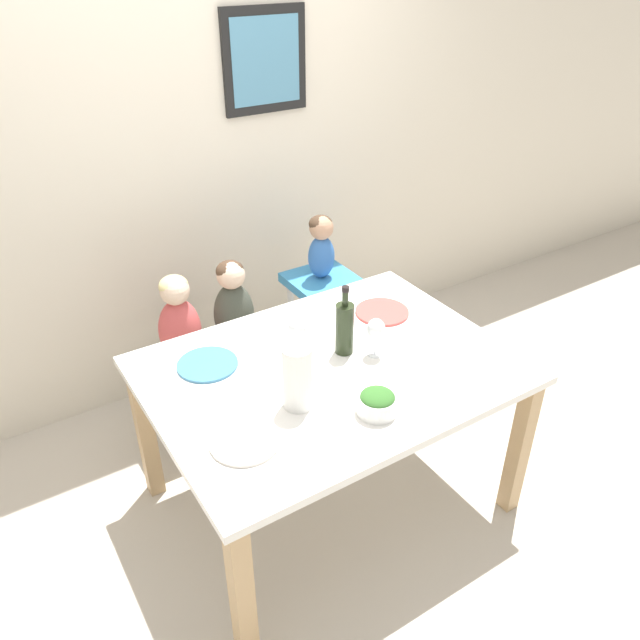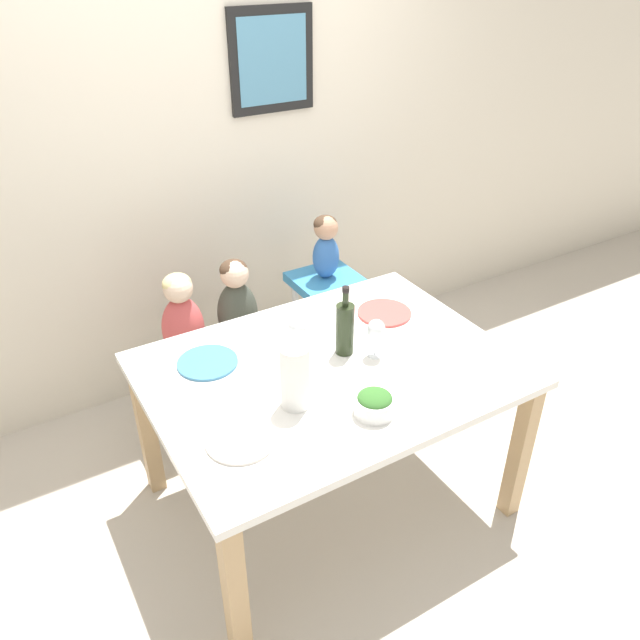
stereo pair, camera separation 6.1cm
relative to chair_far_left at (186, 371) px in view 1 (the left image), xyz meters
The scene contains 17 objects.
ground_plane 0.94m from the chair_far_left, 65.52° to the right, with size 14.00×14.00×0.00m, color #BCB2A3.
wall_back 1.14m from the chair_far_left, 54.03° to the left, with size 10.00×0.09×2.70m.
dining_table 0.90m from the chair_far_left, 65.52° to the right, with size 1.46×1.08×0.76m.
chair_far_left is the anchor object (origin of this frame).
chair_far_center 0.29m from the chair_far_left, ahead, with size 0.41×0.39×0.46m.
chair_right_highchair 0.82m from the chair_far_left, ahead, with size 0.35×0.33×0.69m.
person_child_left 0.30m from the chair_far_left, 90.00° to the left, with size 0.21×0.18×0.46m.
person_child_center 0.42m from the chair_far_left, ahead, with size 0.21×0.18×0.46m.
person_baby_right 0.95m from the chair_far_left, ahead, with size 0.14×0.13×0.35m.
wine_bottle 0.98m from the chair_far_left, 57.33° to the right, with size 0.08×0.08×0.31m.
paper_towel_roll 1.05m from the chair_far_left, 82.66° to the right, with size 0.11×0.11×0.26m.
wine_glass_near 1.10m from the chair_far_left, 55.34° to the right, with size 0.08×0.08×0.17m.
wine_glass_far 0.85m from the chair_far_left, 65.23° to the right, with size 0.08×0.08×0.17m.
salad_bowl_large 1.23m from the chair_far_left, 72.87° to the right, with size 0.15×0.15×0.09m.
dinner_plate_front_left 1.07m from the chair_far_left, 98.09° to the right, with size 0.25×0.25×0.01m.
dinner_plate_back_left 0.63m from the chair_far_left, 97.46° to the right, with size 0.25×0.25×0.01m.
dinner_plate_back_right 1.03m from the chair_far_left, 35.11° to the right, with size 0.25×0.25×0.01m.
Camera 1 is at (-1.14, -1.71, 2.25)m, focal length 35.00 mm.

